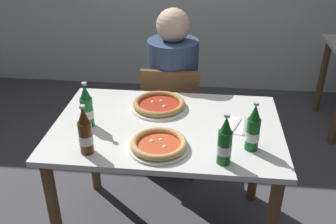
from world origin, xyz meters
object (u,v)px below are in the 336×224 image
at_px(beer_bottle_left, 253,130).
at_px(beer_bottle_right, 85,133).
at_px(beer_bottle_center, 225,143).
at_px(dining_table_main, 167,143).
at_px(pizza_marinara_far, 159,145).
at_px(pizza_margherita_near, 159,105).
at_px(napkin_with_cutlery, 240,126).
at_px(chair_behind_table, 172,114).
at_px(beer_bottle_extra, 87,108).
at_px(diner_seated, 173,98).

distance_m(beer_bottle_left, beer_bottle_right, 0.77).
relative_size(beer_bottle_left, beer_bottle_center, 1.00).
distance_m(dining_table_main, pizza_marinara_far, 0.26).
relative_size(pizza_margherita_near, pizza_marinara_far, 1.11).
height_order(beer_bottle_right, napkin_with_cutlery, beer_bottle_right).
bearing_deg(napkin_with_cutlery, beer_bottle_right, -156.47).
distance_m(chair_behind_table, beer_bottle_extra, 0.85).
relative_size(dining_table_main, pizza_marinara_far, 4.09).
relative_size(dining_table_main, pizza_margherita_near, 3.69).
relative_size(dining_table_main, beer_bottle_right, 4.86).
distance_m(chair_behind_table, pizza_margherita_near, 0.51).
height_order(diner_seated, pizza_margherita_near, diner_seated).
xyz_separation_m(dining_table_main, chair_behind_table, (-0.04, 0.61, -0.15)).
height_order(chair_behind_table, diner_seated, diner_seated).
height_order(dining_table_main, diner_seated, diner_seated).
height_order(pizza_margherita_near, pizza_marinara_far, same).
relative_size(chair_behind_table, pizza_margherita_near, 2.61).
xyz_separation_m(dining_table_main, beer_bottle_left, (0.42, -0.18, 0.22)).
height_order(beer_bottle_center, napkin_with_cutlery, beer_bottle_center).
height_order(pizza_marinara_far, beer_bottle_extra, beer_bottle_extra).
height_order(beer_bottle_left, beer_bottle_right, same).
xyz_separation_m(chair_behind_table, beer_bottle_left, (0.46, -0.79, 0.37)).
relative_size(diner_seated, pizza_margherita_near, 3.72).
distance_m(beer_bottle_right, napkin_with_cutlery, 0.80).
relative_size(beer_bottle_left, napkin_with_cutlery, 1.12).
xyz_separation_m(pizza_margherita_near, pizza_marinara_far, (0.05, -0.41, 0.00)).
bearing_deg(diner_seated, beer_bottle_right, -108.04).
height_order(beer_bottle_extra, napkin_with_cutlery, beer_bottle_extra).
xyz_separation_m(diner_seated, pizza_marinara_far, (0.02, -0.88, 0.19)).
distance_m(pizza_margherita_near, beer_bottle_right, 0.56).
bearing_deg(diner_seated, beer_bottle_left, -61.48).
xyz_separation_m(chair_behind_table, beer_bottle_extra, (-0.37, -0.66, 0.37)).
distance_m(diner_seated, beer_bottle_right, 1.04).
xyz_separation_m(chair_behind_table, pizza_margherita_near, (-0.03, -0.42, 0.29)).
bearing_deg(beer_bottle_right, beer_bottle_extra, 105.35).
bearing_deg(beer_bottle_right, chair_behind_table, 71.13).
relative_size(pizza_marinara_far, beer_bottle_extra, 1.19).
distance_m(beer_bottle_left, napkin_with_cutlery, 0.23).
distance_m(diner_seated, beer_bottle_extra, 0.85).
distance_m(pizza_marinara_far, beer_bottle_extra, 0.44).
bearing_deg(dining_table_main, diner_seated, 92.90).
relative_size(pizza_marinara_far, beer_bottle_center, 1.19).
height_order(diner_seated, napkin_with_cutlery, diner_seated).
height_order(diner_seated, beer_bottle_extra, diner_seated).
distance_m(beer_bottle_center, beer_bottle_right, 0.63).
xyz_separation_m(pizza_marinara_far, beer_bottle_extra, (-0.39, 0.17, 0.08)).
bearing_deg(chair_behind_table, diner_seated, -90.57).
bearing_deg(pizza_margherita_near, pizza_marinara_far, -82.80).
distance_m(diner_seated, beer_bottle_left, 0.99).
bearing_deg(pizza_margherita_near, diner_seated, 86.03).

